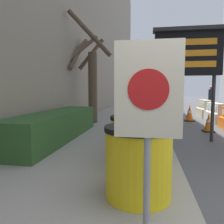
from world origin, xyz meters
The scene contains 15 objects.
sidewalk_left centered at (-1.77, 0.00, 0.08)m, with size 3.54×56.00×0.17m.
hedge_strip centered at (-2.94, 3.43, 0.53)m, with size 0.90×4.24×0.73m.
bare_tree centered at (-2.90, 6.55, 2.18)m, with size 1.84×1.95×4.19m.
barrel_drum_foreground centered at (-0.68, 0.56, 0.60)m, with size 0.82×0.82×0.86m.
barrel_drum_middle centered at (-0.79, 1.62, 0.60)m, with size 0.82×0.82×0.86m.
barrel_drum_back centered at (-0.70, 2.68, 0.60)m, with size 0.82×0.82×0.86m.
warning_sign centered at (-0.57, -0.16, 1.33)m, with size 0.57×0.08×1.69m.
message_board centered at (0.52, 4.56, 2.47)m, with size 1.97×0.36×3.20m.
jersey_barrier_white centered at (2.57, 8.89, 0.39)m, with size 0.54×1.86×0.89m.
jersey_barrier_cream centered at (2.57, 10.83, 0.42)m, with size 0.64×1.62×0.95m.
traffic_cone_near centered at (3.75, 13.11, 0.30)m, with size 0.34×0.34×0.61m.
traffic_cone_mid centered at (1.43, 8.92, 0.39)m, with size 0.44×0.44×0.79m.
traffic_cone_far centered at (1.57, 6.12, 0.33)m, with size 0.38×0.38×0.68m.
traffic_light_near_curb centered at (0.39, 16.10, 3.25)m, with size 0.28×0.44×4.52m.
pedestrian_worker centered at (3.77, 14.11, 1.06)m, with size 0.45×0.55×1.80m.
Camera 1 is at (-0.58, -2.00, 1.44)m, focal length 35.00 mm.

